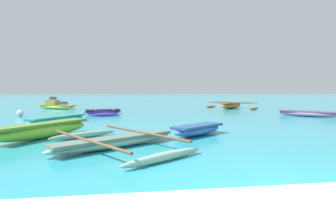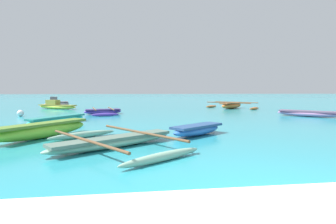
{
  "view_description": "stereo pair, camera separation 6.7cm",
  "coord_description": "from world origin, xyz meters",
  "px_view_note": "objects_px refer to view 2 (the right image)",
  "views": [
    {
      "loc": [
        -2.31,
        -2.47,
        1.49
      ],
      "look_at": [
        -0.23,
        12.73,
        0.25
      ],
      "focal_mm": 28.0,
      "sensor_mm": 36.0,
      "label": 1
    },
    {
      "loc": [
        -2.25,
        -2.47,
        1.49
      ],
      "look_at": [
        -0.23,
        12.73,
        0.25
      ],
      "focal_mm": 28.0,
      "sensor_mm": 36.0,
      "label": 2
    }
  ],
  "objects_px": {
    "mooring_buoy_2": "(20,113)",
    "moored_boat_6": "(43,130)",
    "moored_boat_8": "(115,141)",
    "moored_boat_3": "(57,106)",
    "moored_boat_4": "(56,103)",
    "moored_boat_2": "(197,129)",
    "moored_boat_1": "(103,111)",
    "moored_boat_0": "(309,113)",
    "moored_boat_5": "(232,105)",
    "moored_boat_7": "(58,120)"
  },
  "relations": [
    {
      "from": "moored_boat_3",
      "to": "moored_boat_4",
      "type": "bearing_deg",
      "value": 134.64
    },
    {
      "from": "moored_boat_1",
      "to": "moored_boat_6",
      "type": "relative_size",
      "value": 1.06
    },
    {
      "from": "moored_boat_5",
      "to": "mooring_buoy_2",
      "type": "height_order",
      "value": "moored_boat_5"
    },
    {
      "from": "moored_boat_3",
      "to": "moored_boat_5",
      "type": "bearing_deg",
      "value": 23.61
    },
    {
      "from": "moored_boat_3",
      "to": "moored_boat_8",
      "type": "relative_size",
      "value": 0.79
    },
    {
      "from": "moored_boat_2",
      "to": "moored_boat_3",
      "type": "relative_size",
      "value": 0.6
    },
    {
      "from": "moored_boat_0",
      "to": "moored_boat_4",
      "type": "xyz_separation_m",
      "value": [
        -17.58,
        13.17,
        0.13
      ]
    },
    {
      "from": "moored_boat_0",
      "to": "moored_boat_5",
      "type": "xyz_separation_m",
      "value": [
        -1.84,
        7.27,
        0.07
      ]
    },
    {
      "from": "moored_boat_7",
      "to": "mooring_buoy_2",
      "type": "xyz_separation_m",
      "value": [
        -3.19,
        4.05,
        -0.02
      ]
    },
    {
      "from": "moored_boat_2",
      "to": "moored_boat_3",
      "type": "bearing_deg",
      "value": 83.22
    },
    {
      "from": "moored_boat_4",
      "to": "moored_boat_8",
      "type": "height_order",
      "value": "moored_boat_4"
    },
    {
      "from": "moored_boat_2",
      "to": "mooring_buoy_2",
      "type": "bearing_deg",
      "value": 100.46
    },
    {
      "from": "moored_boat_1",
      "to": "moored_boat_7",
      "type": "xyz_separation_m",
      "value": [
        -1.45,
        -4.8,
        0.02
      ]
    },
    {
      "from": "moored_boat_1",
      "to": "mooring_buoy_2",
      "type": "distance_m",
      "value": 4.71
    },
    {
      "from": "moored_boat_2",
      "to": "moored_boat_6",
      "type": "distance_m",
      "value": 4.97
    },
    {
      "from": "moored_boat_8",
      "to": "moored_boat_5",
      "type": "bearing_deg",
      "value": 23.09
    },
    {
      "from": "moored_boat_2",
      "to": "moored_boat_7",
      "type": "xyz_separation_m",
      "value": [
        -5.51,
        3.75,
        0.0
      ]
    },
    {
      "from": "moored_boat_2",
      "to": "moored_boat_4",
      "type": "distance_m",
      "value": 20.89
    },
    {
      "from": "moored_boat_1",
      "to": "mooring_buoy_2",
      "type": "bearing_deg",
      "value": 177.39
    },
    {
      "from": "moored_boat_0",
      "to": "mooring_buoy_2",
      "type": "distance_m",
      "value": 16.82
    },
    {
      "from": "moored_boat_5",
      "to": "moored_boat_6",
      "type": "xyz_separation_m",
      "value": [
        -11.07,
        -12.45,
        0.0
      ]
    },
    {
      "from": "moored_boat_0",
      "to": "moored_boat_7",
      "type": "relative_size",
      "value": 0.95
    },
    {
      "from": "moored_boat_6",
      "to": "moored_boat_7",
      "type": "distance_m",
      "value": 3.62
    },
    {
      "from": "mooring_buoy_2",
      "to": "moored_boat_6",
      "type": "bearing_deg",
      "value": -63.93
    },
    {
      "from": "moored_boat_3",
      "to": "moored_boat_4",
      "type": "xyz_separation_m",
      "value": [
        -1.25,
        4.51,
        0.06
      ]
    },
    {
      "from": "moored_boat_1",
      "to": "mooring_buoy_2",
      "type": "xyz_separation_m",
      "value": [
        -4.65,
        -0.76,
        0.01
      ]
    },
    {
      "from": "moored_boat_2",
      "to": "moored_boat_4",
      "type": "relative_size",
      "value": 0.92
    },
    {
      "from": "moored_boat_3",
      "to": "moored_boat_7",
      "type": "height_order",
      "value": "moored_boat_3"
    },
    {
      "from": "moored_boat_0",
      "to": "moored_boat_3",
      "type": "xyz_separation_m",
      "value": [
        -16.33,
        8.66,
        0.07
      ]
    },
    {
      "from": "moored_boat_0",
      "to": "moored_boat_4",
      "type": "relative_size",
      "value": 1.24
    },
    {
      "from": "moored_boat_3",
      "to": "moored_boat_6",
      "type": "bearing_deg",
      "value": -47.0
    },
    {
      "from": "moored_boat_4",
      "to": "mooring_buoy_2",
      "type": "height_order",
      "value": "moored_boat_4"
    },
    {
      "from": "moored_boat_5",
      "to": "moored_boat_7",
      "type": "xyz_separation_m",
      "value": [
        -11.61,
        -8.87,
        -0.06
      ]
    },
    {
      "from": "moored_boat_4",
      "to": "moored_boat_6",
      "type": "height_order",
      "value": "moored_boat_4"
    },
    {
      "from": "moored_boat_5",
      "to": "moored_boat_8",
      "type": "height_order",
      "value": "moored_boat_5"
    },
    {
      "from": "moored_boat_1",
      "to": "moored_boat_6",
      "type": "height_order",
      "value": "moored_boat_6"
    },
    {
      "from": "moored_boat_7",
      "to": "moored_boat_8",
      "type": "height_order",
      "value": "moored_boat_7"
    },
    {
      "from": "moored_boat_1",
      "to": "mooring_buoy_2",
      "type": "height_order",
      "value": "moored_boat_1"
    },
    {
      "from": "moored_boat_8",
      "to": "mooring_buoy_2",
      "type": "distance_m",
      "value": 11.15
    },
    {
      "from": "moored_boat_5",
      "to": "moored_boat_0",
      "type": "bearing_deg",
      "value": -116.0
    },
    {
      "from": "moored_boat_7",
      "to": "moored_boat_5",
      "type": "bearing_deg",
      "value": -22.12
    },
    {
      "from": "moored_boat_1",
      "to": "moored_boat_4",
      "type": "relative_size",
      "value": 1.42
    },
    {
      "from": "moored_boat_5",
      "to": "moored_boat_7",
      "type": "bearing_deg",
      "value": 177.22
    },
    {
      "from": "moored_boat_5",
      "to": "moored_boat_8",
      "type": "distance_m",
      "value": 16.63
    },
    {
      "from": "moored_boat_6",
      "to": "mooring_buoy_2",
      "type": "xyz_separation_m",
      "value": [
        -3.73,
        7.62,
        -0.08
      ]
    },
    {
      "from": "moored_boat_3",
      "to": "moored_boat_6",
      "type": "distance_m",
      "value": 14.27
    },
    {
      "from": "moored_boat_3",
      "to": "moored_boat_7",
      "type": "relative_size",
      "value": 1.18
    },
    {
      "from": "moored_boat_2",
      "to": "moored_boat_7",
      "type": "bearing_deg",
      "value": 108.07
    },
    {
      "from": "moored_boat_0",
      "to": "moored_boat_6",
      "type": "bearing_deg",
      "value": -113.59
    },
    {
      "from": "moored_boat_1",
      "to": "moored_boat_5",
      "type": "height_order",
      "value": "moored_boat_5"
    }
  ]
}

